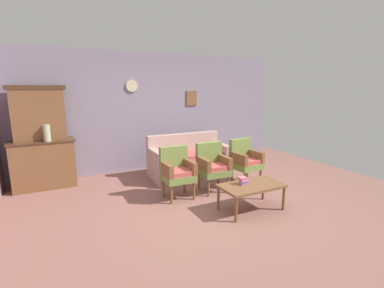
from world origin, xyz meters
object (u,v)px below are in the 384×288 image
object	(u,v)px
side_cabinet	(44,164)
coffee_table	(251,187)
vase_on_cabinet	(47,133)
armchair_by_doorway	(213,165)
floral_couch	(189,161)
armchair_row_middle	(245,159)
armchair_near_couch_end	(177,170)
book_stack_on_table	(243,180)

from	to	relation	value
side_cabinet	coffee_table	distance (m)	3.95
side_cabinet	vase_on_cabinet	xyz separation A→B (m)	(0.10, -0.18, 0.62)
armchair_by_doorway	floral_couch	bearing A→B (deg)	89.56
vase_on_cabinet	armchair_by_doorway	distance (m)	3.14
floral_couch	armchair_row_middle	xyz separation A→B (m)	(0.79, -0.97, 0.17)
vase_on_cabinet	armchair_by_doorway	world-z (taller)	vase_on_cabinet
armchair_near_couch_end	armchair_row_middle	world-z (taller)	same
armchair_by_doorway	book_stack_on_table	distance (m)	0.94
vase_on_cabinet	armchair_near_couch_end	distance (m)	2.53
armchair_by_doorway	armchair_row_middle	distance (m)	0.79
vase_on_cabinet	armchair_by_doorway	bearing A→B (deg)	-28.25
book_stack_on_table	vase_on_cabinet	bearing A→B (deg)	138.52
vase_on_cabinet	coffee_table	size ratio (longest dim) A/B	0.32
armchair_by_doorway	book_stack_on_table	bearing A→B (deg)	-90.15
side_cabinet	coffee_table	world-z (taller)	side_cabinet
armchair_by_doorway	book_stack_on_table	xyz separation A→B (m)	(-0.00, -0.94, -0.02)
side_cabinet	floral_couch	distance (m)	2.89
floral_couch	armchair_row_middle	size ratio (longest dim) A/B	1.90
armchair_near_couch_end	floral_couch	bearing A→B (deg)	54.42
armchair_near_couch_end	armchair_row_middle	bearing A→B (deg)	2.03
armchair_by_doorway	armchair_near_couch_end	bearing A→B (deg)	-179.98
vase_on_cabinet	book_stack_on_table	xyz separation A→B (m)	(2.71, -2.40, -0.61)
armchair_near_couch_end	book_stack_on_table	bearing A→B (deg)	-52.35
armchair_near_couch_end	coffee_table	xyz separation A→B (m)	(0.83, -1.02, -0.12)
armchair_row_middle	book_stack_on_table	world-z (taller)	armchair_row_middle
armchair_row_middle	coffee_table	distance (m)	1.28
armchair_near_couch_end	armchair_by_doorway	size ratio (longest dim) A/B	1.00
coffee_table	book_stack_on_table	world-z (taller)	book_stack_on_table
floral_couch	vase_on_cabinet	bearing A→B (deg)	170.98
coffee_table	armchair_row_middle	bearing A→B (deg)	57.29
book_stack_on_table	armchair_by_doorway	bearing A→B (deg)	89.85
side_cabinet	armchair_by_doorway	world-z (taller)	side_cabinet
floral_couch	coffee_table	world-z (taller)	floral_couch
floral_couch	book_stack_on_table	distance (m)	1.97
coffee_table	armchair_by_doorway	bearing A→B (deg)	95.85
armchair_by_doorway	coffee_table	world-z (taller)	armchair_by_doorway
armchair_near_couch_end	armchair_row_middle	distance (m)	1.52
vase_on_cabinet	armchair_row_middle	bearing A→B (deg)	-21.83
vase_on_cabinet	floral_couch	distance (m)	2.86
floral_couch	book_stack_on_table	size ratio (longest dim) A/B	11.41
armchair_by_doorway	armchair_row_middle	world-z (taller)	same
coffee_table	vase_on_cabinet	bearing A→B (deg)	138.69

